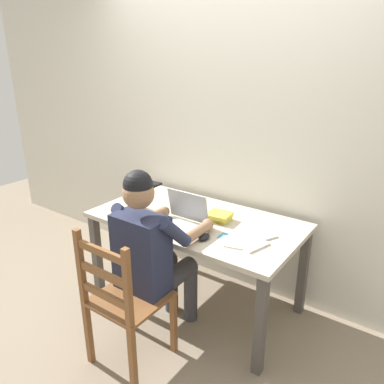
{
  "coord_description": "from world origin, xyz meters",
  "views": [
    {
      "loc": [
        1.43,
        -2.07,
        1.86
      ],
      "look_at": [
        -0.0,
        -0.05,
        0.95
      ],
      "focal_mm": 34.98,
      "sensor_mm": 36.0,
      "label": 1
    }
  ],
  "objects_px": {
    "desk": "(196,229)",
    "wooden_chair": "(123,301)",
    "coffee_mug_white": "(180,202)",
    "seated_person": "(152,250)",
    "computer_mouse": "(204,237)",
    "landscape_photo_print": "(229,237)",
    "laptop": "(181,219)",
    "book_stack_main": "(220,216)",
    "coffee_mug_dark": "(139,203)"
  },
  "relations": [
    {
      "from": "computer_mouse",
      "to": "book_stack_main",
      "type": "bearing_deg",
      "value": 103.56
    },
    {
      "from": "desk",
      "to": "wooden_chair",
      "type": "xyz_separation_m",
      "value": [
        -0.0,
        -0.77,
        -0.18
      ]
    },
    {
      "from": "laptop",
      "to": "book_stack_main",
      "type": "height_order",
      "value": "laptop"
    },
    {
      "from": "desk",
      "to": "book_stack_main",
      "type": "distance_m",
      "value": 0.21
    },
    {
      "from": "coffee_mug_dark",
      "to": "seated_person",
      "type": "bearing_deg",
      "value": -39.59
    },
    {
      "from": "seated_person",
      "to": "coffee_mug_dark",
      "type": "relative_size",
      "value": 10.29
    },
    {
      "from": "laptop",
      "to": "book_stack_main",
      "type": "distance_m",
      "value": 0.29
    },
    {
      "from": "wooden_chair",
      "to": "landscape_photo_print",
      "type": "height_order",
      "value": "wooden_chair"
    },
    {
      "from": "coffee_mug_dark",
      "to": "book_stack_main",
      "type": "relative_size",
      "value": 0.68
    },
    {
      "from": "seated_person",
      "to": "landscape_photo_print",
      "type": "distance_m",
      "value": 0.51
    },
    {
      "from": "landscape_photo_print",
      "to": "computer_mouse",
      "type": "bearing_deg",
      "value": -137.13
    },
    {
      "from": "seated_person",
      "to": "book_stack_main",
      "type": "height_order",
      "value": "seated_person"
    },
    {
      "from": "seated_person",
      "to": "coffee_mug_dark",
      "type": "xyz_separation_m",
      "value": [
        -0.46,
        0.38,
        0.09
      ]
    },
    {
      "from": "laptop",
      "to": "landscape_photo_print",
      "type": "bearing_deg",
      "value": 6.45
    },
    {
      "from": "laptop",
      "to": "coffee_mug_dark",
      "type": "distance_m",
      "value": 0.46
    },
    {
      "from": "coffee_mug_white",
      "to": "landscape_photo_print",
      "type": "bearing_deg",
      "value": -21.07
    },
    {
      "from": "seated_person",
      "to": "landscape_photo_print",
      "type": "relative_size",
      "value": 9.58
    },
    {
      "from": "computer_mouse",
      "to": "book_stack_main",
      "type": "relative_size",
      "value": 0.56
    },
    {
      "from": "desk",
      "to": "computer_mouse",
      "type": "xyz_separation_m",
      "value": [
        0.24,
        -0.25,
        0.1
      ]
    },
    {
      "from": "wooden_chair",
      "to": "laptop",
      "type": "relative_size",
      "value": 2.85
    },
    {
      "from": "laptop",
      "to": "computer_mouse",
      "type": "relative_size",
      "value": 3.3
    },
    {
      "from": "desk",
      "to": "landscape_photo_print",
      "type": "distance_m",
      "value": 0.38
    },
    {
      "from": "laptop",
      "to": "seated_person",
      "type": "bearing_deg",
      "value": -88.72
    },
    {
      "from": "coffee_mug_white",
      "to": "seated_person",
      "type": "bearing_deg",
      "value": -69.9
    },
    {
      "from": "desk",
      "to": "book_stack_main",
      "type": "relative_size",
      "value": 8.64
    },
    {
      "from": "coffee_mug_white",
      "to": "landscape_photo_print",
      "type": "height_order",
      "value": "coffee_mug_white"
    },
    {
      "from": "seated_person",
      "to": "computer_mouse",
      "type": "relative_size",
      "value": 12.45
    },
    {
      "from": "computer_mouse",
      "to": "coffee_mug_white",
      "type": "height_order",
      "value": "coffee_mug_white"
    },
    {
      "from": "computer_mouse",
      "to": "landscape_photo_print",
      "type": "relative_size",
      "value": 0.77
    },
    {
      "from": "landscape_photo_print",
      "to": "book_stack_main",
      "type": "bearing_deg",
      "value": 131.42
    },
    {
      "from": "desk",
      "to": "wooden_chair",
      "type": "bearing_deg",
      "value": -90.3
    },
    {
      "from": "desk",
      "to": "coffee_mug_dark",
      "type": "xyz_separation_m",
      "value": [
        -0.47,
        -0.1,
        0.13
      ]
    },
    {
      "from": "coffee_mug_dark",
      "to": "laptop",
      "type": "bearing_deg",
      "value": -8.45
    },
    {
      "from": "computer_mouse",
      "to": "coffee_mug_white",
      "type": "distance_m",
      "value": 0.56
    },
    {
      "from": "desk",
      "to": "seated_person",
      "type": "distance_m",
      "value": 0.49
    },
    {
      "from": "coffee_mug_white",
      "to": "coffee_mug_dark",
      "type": "bearing_deg",
      "value": -142.87
    },
    {
      "from": "seated_person",
      "to": "book_stack_main",
      "type": "relative_size",
      "value": 7.02
    },
    {
      "from": "laptop",
      "to": "book_stack_main",
      "type": "relative_size",
      "value": 1.86
    },
    {
      "from": "wooden_chair",
      "to": "laptop",
      "type": "height_order",
      "value": "laptop"
    },
    {
      "from": "computer_mouse",
      "to": "laptop",
      "type": "bearing_deg",
      "value": 162.76
    },
    {
      "from": "laptop",
      "to": "coffee_mug_white",
      "type": "distance_m",
      "value": 0.33
    },
    {
      "from": "coffee_mug_dark",
      "to": "landscape_photo_print",
      "type": "bearing_deg",
      "value": -1.87
    },
    {
      "from": "desk",
      "to": "coffee_mug_white",
      "type": "height_order",
      "value": "coffee_mug_white"
    },
    {
      "from": "wooden_chair",
      "to": "laptop",
      "type": "xyz_separation_m",
      "value": [
        -0.01,
        0.6,
        0.32
      ]
    },
    {
      "from": "computer_mouse",
      "to": "coffee_mug_dark",
      "type": "distance_m",
      "value": 0.72
    },
    {
      "from": "desk",
      "to": "landscape_photo_print",
      "type": "height_order",
      "value": "landscape_photo_print"
    },
    {
      "from": "wooden_chair",
      "to": "coffee_mug_dark",
      "type": "bearing_deg",
      "value": 124.9
    },
    {
      "from": "seated_person",
      "to": "coffee_mug_white",
      "type": "distance_m",
      "value": 0.62
    },
    {
      "from": "computer_mouse",
      "to": "coffee_mug_dark",
      "type": "relative_size",
      "value": 0.83
    },
    {
      "from": "coffee_mug_dark",
      "to": "landscape_photo_print",
      "type": "xyz_separation_m",
      "value": [
        0.82,
        -0.03,
        -0.04
      ]
    }
  ]
}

